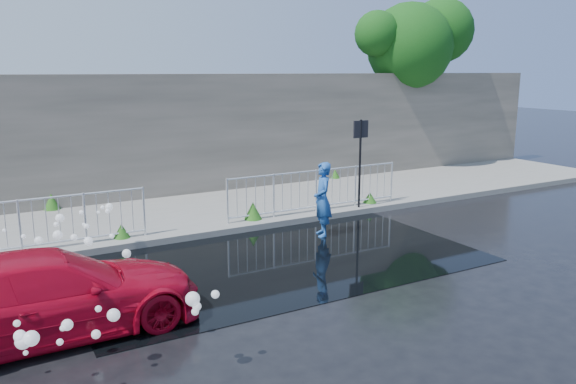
# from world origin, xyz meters

# --- Properties ---
(ground) EXTENTS (90.00, 90.00, 0.00)m
(ground) POSITION_xyz_m (0.00, 0.00, 0.00)
(ground) COLOR black
(ground) RESTS_ON ground
(pavement) EXTENTS (30.00, 4.00, 0.15)m
(pavement) POSITION_xyz_m (0.00, 5.00, 0.07)
(pavement) COLOR slate
(pavement) RESTS_ON ground
(curb) EXTENTS (30.00, 0.25, 0.16)m
(curb) POSITION_xyz_m (0.00, 3.00, 0.08)
(curb) COLOR slate
(curb) RESTS_ON ground
(retaining_wall) EXTENTS (30.00, 0.60, 3.50)m
(retaining_wall) POSITION_xyz_m (0.00, 7.20, 1.90)
(retaining_wall) COLOR #524E45
(retaining_wall) RESTS_ON pavement
(puddle) EXTENTS (8.00, 5.00, 0.01)m
(puddle) POSITION_xyz_m (0.50, 1.00, 0.01)
(puddle) COLOR black
(puddle) RESTS_ON ground
(sign_post) EXTENTS (0.45, 0.06, 2.50)m
(sign_post) POSITION_xyz_m (4.20, 3.10, 1.72)
(sign_post) COLOR black
(sign_post) RESTS_ON ground
(tree) EXTENTS (4.99, 3.12, 6.40)m
(tree) POSITION_xyz_m (9.81, 7.41, 4.77)
(tree) COLOR #332114
(tree) RESTS_ON ground
(railing_left) EXTENTS (5.05, 0.05, 1.10)m
(railing_left) POSITION_xyz_m (-4.00, 3.35, 0.74)
(railing_left) COLOR silver
(railing_left) RESTS_ON pavement
(railing_right) EXTENTS (5.05, 0.05, 1.10)m
(railing_right) POSITION_xyz_m (3.00, 3.35, 0.74)
(railing_right) COLOR silver
(railing_right) RESTS_ON pavement
(weeds) EXTENTS (12.17, 3.93, 0.43)m
(weeds) POSITION_xyz_m (-0.45, 4.53, 0.34)
(weeds) COLOR #144C14
(weeds) RESTS_ON pavement
(water_spray) EXTENTS (3.68, 5.62, 1.03)m
(water_spray) POSITION_xyz_m (-4.07, 0.32, 0.74)
(water_spray) COLOR white
(water_spray) RESTS_ON ground
(red_car) EXTENTS (4.35, 1.91, 1.24)m
(red_car) POSITION_xyz_m (-3.90, -0.51, 0.62)
(red_car) COLOR #B2071F
(red_car) RESTS_ON ground
(person) EXTENTS (0.60, 0.73, 1.72)m
(person) POSITION_xyz_m (2.20, 1.80, 0.86)
(person) COLOR #2258AC
(person) RESTS_ON ground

